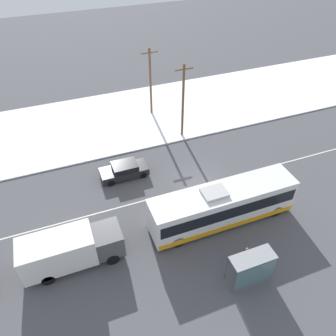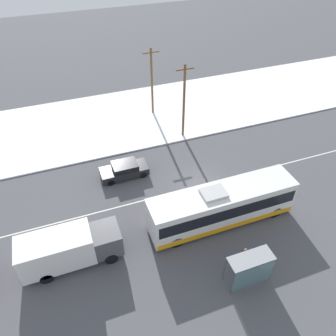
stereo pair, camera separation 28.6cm
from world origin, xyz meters
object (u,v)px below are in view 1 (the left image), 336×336
Objects in this scene: sedan_car at (124,170)px; utility_pole_snowlot at (150,81)px; bus_shelter at (254,267)px; city_bus at (223,205)px; box_truck at (70,249)px; pedestrian_at_stop at (246,254)px; utility_pole_roadside at (183,101)px.

utility_pole_snowlot is (5.83, 9.64, 3.26)m from sedan_car.
city_bus is at bearing 82.46° from bus_shelter.
box_truck is 11.94m from pedestrian_at_stop.
utility_pole_snowlot is at bearing -121.17° from sedan_car.
box_truck is at bearing -123.89° from utility_pole_snowlot.
utility_pole_snowlot is at bearing 89.57° from city_bus.
bus_shelter is (-0.73, -5.51, 0.02)m from city_bus.
sedan_car is 1.44× the size of bus_shelter.
city_bus is 1.49× the size of utility_pole_snowlot.
pedestrian_at_stop is 0.53× the size of bus_shelter.
utility_pole_snowlot reaches higher than sedan_car.
utility_pole_snowlot reaches higher than pedestrian_at_stop.
utility_pole_roadside is at bearing -150.69° from sedan_car.
bus_shelter reaches higher than sedan_car.
utility_pole_snowlot reaches higher than city_bus.
utility_pole_snowlot is at bearing 56.11° from box_truck.
utility_pole_roadside reaches higher than pedestrian_at_stop.
city_bus is 17.53m from utility_pole_snowlot.
utility_pole_snowlot reaches higher than bus_shelter.
utility_pole_roadside is at bearing -74.45° from utility_pole_snowlot.
pedestrian_at_stop is 21.64m from utility_pole_snowlot.
city_bus is 1.45× the size of utility_pole_roadside.
box_truck is at bearing 159.42° from pedestrian_at_stop.
utility_pole_roadside is (2.39, 17.38, 2.45)m from bus_shelter.
city_bus reaches higher than bus_shelter.
sedan_car is 14.17m from bus_shelter.
sedan_car is at bearing -150.69° from utility_pole_roadside.
box_truck is at bearing 179.27° from city_bus.
sedan_car is 0.55× the size of utility_pole_snowlot.
sedan_car is at bearing -121.17° from utility_pole_snowlot.
city_bus is 3.87× the size of bus_shelter.
city_bus is 4.11m from pedestrian_at_stop.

